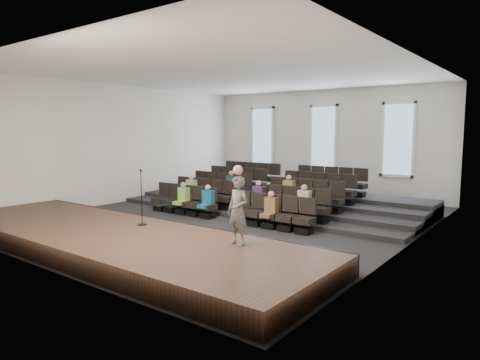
# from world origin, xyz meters

# --- Properties ---
(ground) EXTENTS (14.00, 14.00, 0.00)m
(ground) POSITION_xyz_m (0.00, 0.00, 0.00)
(ground) COLOR black
(ground) RESTS_ON ground
(ceiling) EXTENTS (12.00, 14.00, 0.02)m
(ceiling) POSITION_xyz_m (0.00, 0.00, 5.01)
(ceiling) COLOR white
(ceiling) RESTS_ON ground
(wall_back) EXTENTS (12.00, 0.04, 5.00)m
(wall_back) POSITION_xyz_m (0.00, 7.02, 2.50)
(wall_back) COLOR silver
(wall_back) RESTS_ON ground
(wall_front) EXTENTS (12.00, 0.04, 5.00)m
(wall_front) POSITION_xyz_m (0.00, -7.02, 2.50)
(wall_front) COLOR silver
(wall_front) RESTS_ON ground
(wall_left) EXTENTS (0.04, 14.00, 5.00)m
(wall_left) POSITION_xyz_m (-6.02, 0.00, 2.50)
(wall_left) COLOR silver
(wall_left) RESTS_ON ground
(wall_right) EXTENTS (0.04, 14.00, 5.00)m
(wall_right) POSITION_xyz_m (6.02, 0.00, 2.50)
(wall_right) COLOR silver
(wall_right) RESTS_ON ground
(stage) EXTENTS (11.80, 3.60, 0.50)m
(stage) POSITION_xyz_m (0.00, -5.10, 0.25)
(stage) COLOR #40261B
(stage) RESTS_ON ground
(stage_lip) EXTENTS (11.80, 0.06, 0.52)m
(stage_lip) POSITION_xyz_m (0.00, -3.33, 0.25)
(stage_lip) COLOR black
(stage_lip) RESTS_ON ground
(risers) EXTENTS (11.80, 4.80, 0.60)m
(risers) POSITION_xyz_m (0.00, 3.17, 0.20)
(risers) COLOR black
(risers) RESTS_ON ground
(seating_rows) EXTENTS (6.80, 4.70, 1.67)m
(seating_rows) POSITION_xyz_m (-0.00, 1.54, 0.68)
(seating_rows) COLOR black
(seating_rows) RESTS_ON ground
(windows) EXTENTS (8.44, 0.10, 3.24)m
(windows) POSITION_xyz_m (0.00, 6.95, 2.70)
(windows) COLOR white
(windows) RESTS_ON wall_back
(audience) EXTENTS (5.45, 2.64, 1.10)m
(audience) POSITION_xyz_m (0.00, 0.32, 0.81)
(audience) COLOR #8BCC51
(audience) RESTS_ON seating_rows
(speaker) EXTENTS (0.62, 0.45, 1.57)m
(speaker) POSITION_xyz_m (3.41, -4.24, 1.28)
(speaker) COLOR #5D5A58
(speaker) RESTS_ON stage
(mic_stand) EXTENTS (0.26, 0.26, 1.54)m
(mic_stand) POSITION_xyz_m (0.03, -4.17, 0.96)
(mic_stand) COLOR black
(mic_stand) RESTS_ON stage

